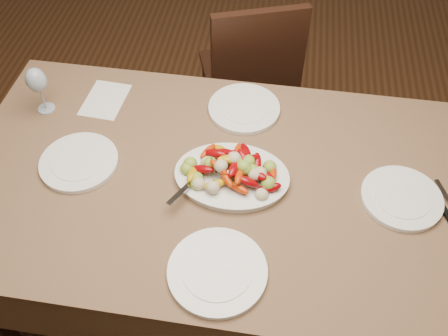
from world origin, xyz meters
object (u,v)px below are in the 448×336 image
Objects in this scene: serving_platter at (232,177)px; plate_left at (79,162)px; plate_near at (217,271)px; chair_far at (247,74)px; wine_glass at (39,89)px; plate_right at (402,198)px; dining_table at (224,239)px; plate_far at (244,108)px.

serving_platter is 0.54m from plate_left.
chair_far is at bearing 91.81° from plate_near.
wine_glass is (-0.76, 0.61, 0.09)m from plate_near.
wine_glass is at bearing 161.73° from serving_platter.
plate_near is (0.04, -1.27, 0.29)m from chair_far.
wine_glass is (-1.32, 0.26, 0.09)m from plate_right.
plate_right is at bearing -0.33° from dining_table.
chair_far reaches higher than plate_far.
serving_platter is (0.03, 0.00, 0.39)m from dining_table.
plate_right is (0.59, -0.00, 0.39)m from dining_table.
chair_far is at bearing 61.45° from plate_left.
plate_far is at bearing 85.27° from dining_table.
plate_near is at bearing -89.97° from plate_far.
wine_glass reaches higher than plate_near.
dining_table is 0.53m from plate_near.
serving_platter is 1.38× the size of plate_left.
dining_table is 0.52m from plate_far.
wine_glass is (-0.22, 0.25, 0.09)m from plate_left.
dining_table is 0.92m from chair_far.
wine_glass is at bearing 169.01° from plate_right.
plate_far is 1.34× the size of wine_glass.
serving_platter is 0.80m from wine_glass.
chair_far is at bearing 92.32° from serving_platter.
plate_right is at bearing -10.99° from wine_glass.
plate_right is at bearing -32.34° from plate_far.
plate_far is at bearing 90.03° from plate_near.
chair_far is at bearing 123.06° from plate_right.
serving_platter is 0.35m from plate_far.
wine_glass reaches higher than plate_left.
plate_far is (0.54, 0.35, 0.00)m from plate_left.
plate_right is 0.66m from plate_near.
plate_left reaches higher than dining_table.
plate_left and plate_far have the same top height.
plate_left is at bearing 179.90° from dining_table.
dining_table is at bearing 94.77° from plate_near.
plate_left and plate_right have the same top height.
chair_far is 1.05m from wine_glass.
wine_glass is (-0.72, -0.67, 0.39)m from chair_far.
plate_right is at bearing -0.22° from plate_left.
plate_right and plate_near have the same top height.
plate_left is (-0.54, -0.00, -0.00)m from serving_platter.
plate_near is (-0.56, -0.35, 0.00)m from plate_right.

